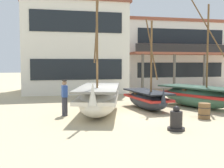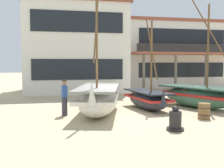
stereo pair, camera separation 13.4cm
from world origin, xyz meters
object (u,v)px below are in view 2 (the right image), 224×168
fishing_boat_centre_large (98,99)px  harbor_building_annex (172,54)px  wooden_barrel (204,111)px  fishing_boat_far_right (147,99)px  harbor_building_main (74,48)px  capstan_winch (175,121)px  fishing_boat_near_left (198,96)px  fisherman_by_hull (64,98)px

fishing_boat_centre_large → harbor_building_annex: harbor_building_annex is taller
fishing_boat_centre_large → wooden_barrel: size_ratio=9.66×
fishing_boat_far_right → harbor_building_main: harbor_building_main is taller
fishing_boat_centre_large → wooden_barrel: bearing=-24.3°
fishing_boat_far_right → capstan_winch: 4.70m
fishing_boat_centre_large → harbor_building_annex: size_ratio=0.61×
fishing_boat_near_left → wooden_barrel: (-1.38, -2.91, -0.30)m
fishing_boat_centre_large → fisherman_by_hull: (-1.58, 0.15, 0.08)m
harbor_building_annex → fishing_boat_far_right: bearing=-119.2°
fisherman_by_hull → wooden_barrel: bearing=-19.7°
capstan_winch → harbor_building_annex: harbor_building_annex is taller
fishing_boat_near_left → harbor_building_annex: size_ratio=0.57×
fishing_boat_far_right → fishing_boat_near_left: bearing=-1.8°
capstan_winch → wooden_barrel: bearing=37.5°
fishing_boat_far_right → fisherman_by_hull: (-4.41, -0.86, 0.28)m
fishing_boat_centre_large → capstan_winch: bearing=-58.5°
fishing_boat_near_left → wooden_barrel: bearing=-115.4°
fishing_boat_near_left → fishing_boat_far_right: size_ratio=1.30×
fishing_boat_near_left → harbor_building_annex: (4.63, 13.67, 2.75)m
fisherman_by_hull → wooden_barrel: fisherman_by_hull is taller
fishing_boat_far_right → fisherman_by_hull: 4.50m
fishing_boat_far_right → wooden_barrel: (1.57, -3.00, -0.21)m
fishing_boat_centre_large → capstan_winch: (2.23, -3.64, -0.40)m
fishing_boat_far_right → capstan_winch: fishing_boat_far_right is taller
fishing_boat_centre_large → fishing_boat_far_right: size_ratio=1.40×
fishing_boat_near_left → harbor_building_main: size_ratio=0.73×
capstan_winch → fishing_boat_centre_large: bearing=121.5°
wooden_barrel → fishing_boat_far_right: bearing=117.6°
fisherman_by_hull → capstan_winch: fisherman_by_hull is taller
fishing_boat_centre_large → wooden_barrel: 4.84m
fishing_boat_centre_large → fishing_boat_far_right: fishing_boat_centre_large is taller
capstan_winch → harbor_building_annex: 20.20m
fishing_boat_far_right → capstan_winch: bearing=-97.3°
fishing_boat_far_right → capstan_winch: size_ratio=5.30×
harbor_building_annex → harbor_building_main: bearing=-164.4°
harbor_building_main → fishing_boat_centre_large: bearing=-89.5°
harbor_building_main → wooden_barrel: bearing=-71.8°
fisherman_by_hull → wooden_barrel: 6.37m
fishing_boat_near_left → wooden_barrel: fishing_boat_near_left is taller
capstan_winch → harbor_building_main: (-2.33, 15.30, 3.39)m
wooden_barrel → fishing_boat_near_left: bearing=64.6°
fishing_boat_far_right → fisherman_by_hull: bearing=-169.0°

